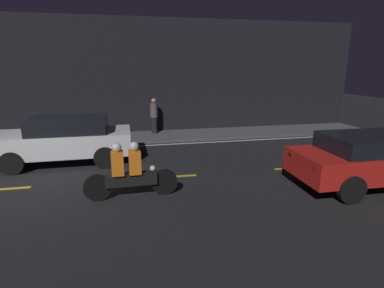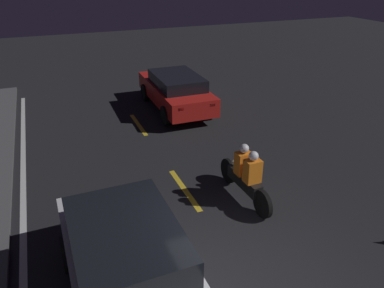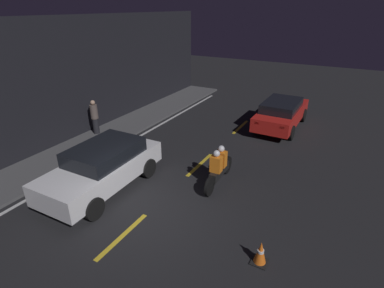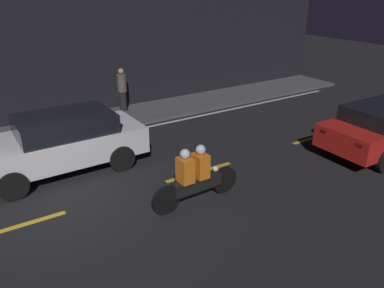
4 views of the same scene
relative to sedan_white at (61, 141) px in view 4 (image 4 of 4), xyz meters
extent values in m
plane|color=black|center=(-0.55, -2.05, -0.82)|extent=(56.00, 56.00, 0.00)
cube|color=#4C4C4F|center=(-0.55, 3.03, -0.76)|extent=(28.00, 2.16, 0.10)
cube|color=black|center=(-0.55, 4.27, 1.82)|extent=(28.00, 0.30, 5.26)
cube|color=gold|center=(-1.55, -2.05, -0.81)|extent=(2.00, 0.14, 0.01)
cube|color=gold|center=(2.95, -2.05, -0.81)|extent=(2.00, 0.14, 0.01)
cube|color=gold|center=(7.45, -2.05, -0.81)|extent=(2.00, 0.14, 0.01)
cube|color=silver|center=(-0.55, 1.70, -0.81)|extent=(25.20, 0.14, 0.01)
cube|color=silver|center=(-0.05, 0.00, -0.12)|extent=(4.31, 1.85, 0.69)
cube|color=black|center=(0.16, 0.00, 0.46)|extent=(2.38, 1.65, 0.47)
cube|color=red|center=(2.07, -0.55, 0.05)|extent=(0.06, 0.20, 0.10)
cube|color=red|center=(2.05, 0.61, 0.05)|extent=(0.06, 0.20, 0.10)
cylinder|color=black|center=(-1.37, -0.90, -0.47)|extent=(0.69, 0.19, 0.69)
cylinder|color=black|center=(-1.39, 0.85, -0.47)|extent=(0.69, 0.19, 0.69)
cylinder|color=black|center=(1.29, -0.86, -0.47)|extent=(0.69, 0.19, 0.69)
cylinder|color=black|center=(1.26, 0.89, -0.47)|extent=(0.69, 0.19, 0.69)
cube|color=red|center=(6.27, -3.20, 0.01)|extent=(0.06, 0.20, 0.10)
cube|color=red|center=(6.25, -4.32, 0.01)|extent=(0.06, 0.20, 0.10)
cylinder|color=black|center=(7.09, -2.93, -0.47)|extent=(0.68, 0.19, 0.68)
cylinder|color=black|center=(2.88, -3.22, -0.49)|extent=(0.65, 0.10, 0.65)
cylinder|color=black|center=(1.28, -3.26, -0.49)|extent=(0.65, 0.12, 0.65)
cube|color=black|center=(2.08, -3.24, -0.34)|extent=(1.23, 0.27, 0.30)
sphere|color=#F2EABF|center=(2.60, -3.23, -0.11)|extent=(0.14, 0.14, 0.14)
cube|color=orange|center=(2.18, -3.24, 0.08)|extent=(0.29, 0.37, 0.55)
sphere|color=silver|center=(2.18, -3.24, 0.47)|extent=(0.22, 0.22, 0.22)
cube|color=orange|center=(1.78, -3.25, 0.08)|extent=(0.29, 0.37, 0.55)
sphere|color=silver|center=(1.78, -3.25, 0.47)|extent=(0.22, 0.22, 0.22)
cylinder|color=black|center=(3.20, 3.57, -0.34)|extent=(0.28, 0.28, 0.74)
cylinder|color=#594C47|center=(3.20, 3.57, 0.35)|extent=(0.34, 0.34, 0.65)
sphere|color=tan|center=(3.20, 3.57, 0.78)|extent=(0.21, 0.21, 0.21)
camera|label=1|loc=(2.13, -10.16, 2.28)|focal=28.00mm
camera|label=2|loc=(-4.47, 0.77, 4.32)|focal=35.00mm
camera|label=3|loc=(-6.12, -6.67, 4.78)|focal=28.00mm
camera|label=4|loc=(-1.91, -9.33, 3.77)|focal=35.00mm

